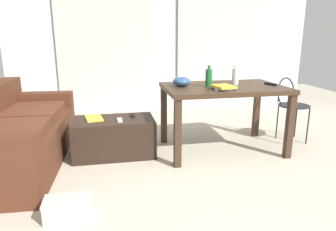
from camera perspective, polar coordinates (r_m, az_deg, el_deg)
name	(u,v)px	position (r m, az deg, el deg)	size (l,w,h in m)	color
ground_plane	(199,151)	(3.64, 5.80, -6.68)	(8.68, 8.68, 0.00)	#B2A893
wall_back	(164,39)	(5.54, -0.67, 13.98)	(5.32, 0.10, 2.49)	silver
curtains	(165,51)	(5.46, -0.50, 11.90)	(3.64, 0.03, 2.10)	beige
couch	(14,136)	(3.57, -26.74, -3.39)	(0.94, 2.00, 0.80)	#4C2819
coffee_table	(114,137)	(3.52, -10.01, -3.97)	(0.90, 0.51, 0.42)	black
craft_table	(224,94)	(3.57, 10.31, 3.89)	(1.35, 0.87, 0.77)	#382619
wire_chair	(290,101)	(4.11, 21.77, 2.47)	(0.38, 0.38, 0.83)	black
bottle_near	(209,78)	(3.46, 7.61, 7.00)	(0.08, 0.08, 0.24)	#195B2D
bottle_far	(235,76)	(3.67, 12.44, 7.17)	(0.08, 0.08, 0.22)	beige
bowl	(182,82)	(3.46, 2.54, 6.34)	(0.20, 0.20, 0.11)	#2D4C7A
book_stack	(223,87)	(3.31, 10.21, 5.19)	(0.24, 0.28, 0.05)	#4C4C51
tv_remote_on_table	(271,84)	(3.75, 18.59, 5.58)	(0.04, 0.15, 0.02)	black
scissors	(192,83)	(3.71, 4.44, 6.09)	(0.09, 0.09, 0.00)	#9EA0A5
tv_remote_primary	(133,115)	(3.56, -6.60, 0.08)	(0.05, 0.15, 0.02)	black
tv_remote_secondary	(120,120)	(3.37, -8.98, -0.85)	(0.05, 0.15, 0.02)	#B7B7B2
magazine	(94,118)	(3.51, -13.62, -0.50)	(0.17, 0.29, 0.01)	gold
shoebox	(68,208)	(2.50, -18.12, -16.07)	(0.35, 0.20, 0.16)	beige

